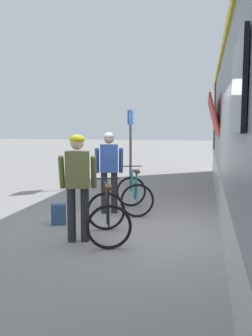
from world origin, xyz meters
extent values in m
plane|color=gray|center=(0.00, 0.00, 0.00)|extent=(80.00, 80.00, 0.00)
cube|color=red|center=(1.35, 3.89, 1.80)|extent=(0.47, 4.04, 1.65)
cube|color=yellow|center=(1.35, 1.01, 3.42)|extent=(0.04, 15.97, 0.20)
cube|color=black|center=(1.34, -2.76, 2.25)|extent=(0.04, 1.10, 0.80)
cube|color=black|center=(1.36, 6.71, 2.25)|extent=(0.03, 1.10, 2.29)
cylinder|color=#232328|center=(-1.05, 1.26, 0.45)|extent=(0.14, 0.14, 0.90)
cylinder|color=#232328|center=(-0.84, 1.32, 0.45)|extent=(0.14, 0.14, 0.90)
cube|color=#2D4C9E|center=(-0.95, 1.29, 1.20)|extent=(0.43, 0.33, 0.60)
cylinder|color=#2D4C9E|center=(-1.21, 1.26, 1.15)|extent=(0.16, 0.27, 0.56)
cylinder|color=#2D4C9E|center=(-0.71, 1.40, 1.15)|extent=(0.16, 0.27, 0.56)
sphere|color=tan|center=(-0.95, 1.29, 1.63)|extent=(0.22, 0.22, 0.22)
ellipsoid|color=white|center=(-0.95, 1.29, 1.69)|extent=(0.32, 0.33, 0.14)
cylinder|color=#232328|center=(-1.04, -0.71, 0.45)|extent=(0.14, 0.14, 0.90)
cylinder|color=#232328|center=(-0.83, -0.65, 0.45)|extent=(0.14, 0.14, 0.90)
cube|color=olive|center=(-0.94, -0.68, 1.20)|extent=(0.43, 0.33, 0.60)
cylinder|color=olive|center=(-1.20, -0.71, 1.15)|extent=(0.16, 0.27, 0.56)
cylinder|color=olive|center=(-0.70, -0.57, 1.15)|extent=(0.16, 0.27, 0.56)
sphere|color=beige|center=(-0.94, -0.68, 1.63)|extent=(0.22, 0.22, 0.22)
ellipsoid|color=yellow|center=(-0.94, -0.68, 1.69)|extent=(0.32, 0.33, 0.14)
torus|color=black|center=(-0.61, 2.01, 0.36)|extent=(0.69, 0.28, 0.71)
torus|color=black|center=(-0.28, 1.05, 0.36)|extent=(0.69, 0.28, 0.71)
cylinder|color=#197A7F|center=(-0.49, 1.67, 0.60)|extent=(0.25, 0.62, 0.63)
cylinder|color=#197A7F|center=(-0.46, 1.56, 0.91)|extent=(0.31, 0.82, 0.04)
cylinder|color=#197A7F|center=(-0.36, 1.27, 0.60)|extent=(0.13, 0.27, 0.62)
cylinder|color=#197A7F|center=(-0.34, 1.21, 0.33)|extent=(0.14, 0.35, 0.08)
cylinder|color=#197A7F|center=(-0.30, 1.10, 0.63)|extent=(0.07, 0.14, 0.56)
cylinder|color=#197A7F|center=(-0.60, 1.99, 0.63)|extent=(0.06, 0.09, 0.55)
cylinder|color=black|center=(-0.59, 1.96, 0.97)|extent=(0.46, 0.18, 0.02)
cube|color=#4C2D19|center=(-0.31, 1.13, 0.96)|extent=(0.17, 0.26, 0.06)
torus|color=black|center=(-0.67, 0.02, 0.36)|extent=(0.69, 0.27, 0.71)
torus|color=black|center=(-0.34, -0.94, 0.36)|extent=(0.69, 0.27, 0.71)
cylinder|color=black|center=(-0.55, -0.31, 0.60)|extent=(0.25, 0.62, 0.63)
cylinder|color=black|center=(-0.51, -0.43, 0.91)|extent=(0.31, 0.82, 0.04)
cylinder|color=black|center=(-0.42, -0.72, 0.60)|extent=(0.13, 0.27, 0.62)
cylinder|color=black|center=(-0.40, -0.77, 0.33)|extent=(0.14, 0.35, 0.08)
cylinder|color=black|center=(-0.36, -0.89, 0.63)|extent=(0.07, 0.14, 0.56)
cylinder|color=black|center=(-0.66, 0.00, 0.63)|extent=(0.06, 0.09, 0.55)
cylinder|color=black|center=(-0.65, -0.02, 0.97)|extent=(0.46, 0.18, 0.02)
cube|color=#4C2D19|center=(-0.37, -0.86, 0.96)|extent=(0.17, 0.26, 0.06)
cube|color=navy|center=(-1.66, 0.18, 0.20)|extent=(0.33, 0.27, 0.40)
cylinder|color=#595B60|center=(-1.25, 4.96, 1.20)|extent=(0.08, 0.08, 2.40)
cube|color=#193F99|center=(-1.25, 4.96, 2.15)|extent=(0.04, 0.70, 0.44)
camera|label=1|loc=(1.07, -6.07, 1.91)|focal=37.92mm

